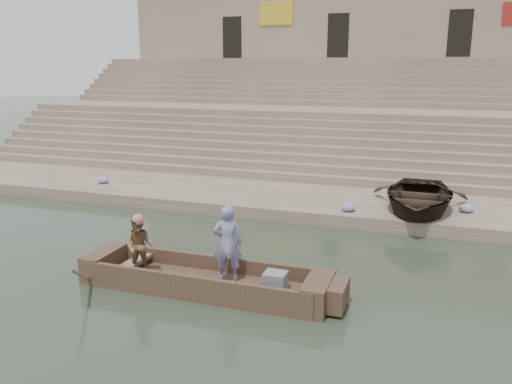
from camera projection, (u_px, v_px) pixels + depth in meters
The scene contains 13 objects.
ground at pixel (211, 305), 10.62m from camera, with size 120.00×120.00×0.00m, color #2C3729.
lower_landing at pixel (305, 202), 17.91m from camera, with size 32.00×4.00×0.40m, color gray.
mid_landing at pixel (343, 139), 24.51m from camera, with size 32.00×3.00×2.80m, color gray.
upper_landing at pixel (364, 104), 30.65m from camera, with size 32.00×3.00×5.20m, color gray.
ghat_steps at pixel (349, 127), 25.96m from camera, with size 32.00×11.00×5.20m.
building_wall at pixel (375, 53), 33.60m from camera, with size 32.00×5.07×11.20m.
main_rowboat at pixel (204, 285), 11.36m from camera, with size 5.00×1.30×0.22m, color brown.
rowboat_trim at pixel (212, 278), 11.24m from camera, with size 6.04×2.63×2.02m.
standing_man at pixel (227, 243), 11.13m from camera, with size 0.62×0.41×1.70m, color navy.
rowing_man at pixel (140, 246), 11.47m from camera, with size 0.66×0.51×1.35m, color #297B3D.
television at pixel (275, 281), 10.77m from camera, with size 0.46×0.42×0.40m.
beached_rowboat at pixel (418, 196), 16.06m from camera, with size 3.07×4.30×0.89m, color #2D2116.
cloth_bundles at pixel (363, 202), 16.59m from camera, with size 17.47×1.59×0.26m.
Camera 1 is at (4.06, -8.92, 4.80)m, focal length 36.24 mm.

